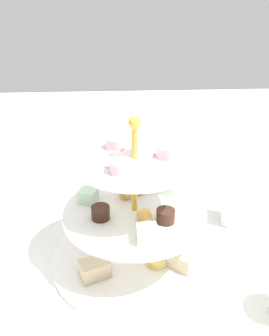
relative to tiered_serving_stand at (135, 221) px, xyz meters
The scene contains 4 objects.
ground_plane 0.08m from the tiered_serving_stand, behind, with size 2.40×2.40×0.00m, color silver.
tiered_serving_stand is the anchor object (origin of this frame).
butter_knife_left 0.33m from the tiered_serving_stand, 107.75° to the left, with size 0.17×0.01×0.00m, color silver.
water_glass_mid_back 0.24m from the tiered_serving_stand, 25.13° to the left, with size 0.06×0.06×0.09m, color silver.
Camera 1 is at (-0.03, -0.50, 0.44)m, focal length 37.91 mm.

